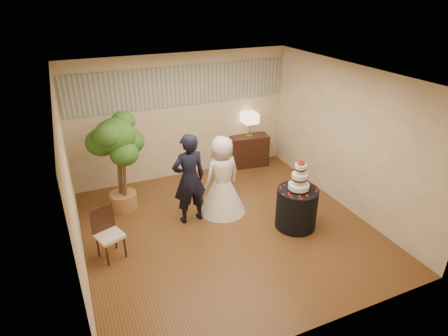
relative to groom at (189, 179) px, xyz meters
name	(u,v)px	position (x,y,z in m)	size (l,w,h in m)	color
floor	(228,229)	(0.52, -0.56, -0.88)	(5.00, 5.00, 0.00)	brown
ceiling	(228,76)	(0.52, -0.56, 1.92)	(5.00, 5.00, 0.00)	white
wall_back	(183,117)	(0.52, 1.94, 0.52)	(5.00, 0.06, 2.80)	beige
wall_front	(318,244)	(0.52, -3.06, 0.52)	(5.00, 0.06, 2.80)	beige
wall_left	(70,189)	(-1.98, -0.56, 0.52)	(0.06, 5.00, 2.80)	beige
wall_right	(346,138)	(3.02, -0.56, 0.52)	(0.06, 5.00, 2.80)	beige
mural_border	(181,86)	(0.52, 1.92, 1.22)	(4.90, 0.02, 0.85)	#9C9F91
groom	(189,179)	(0.00, 0.00, 0.00)	(0.64, 0.42, 1.75)	black
bride	(222,175)	(0.68, 0.06, -0.09)	(0.92, 0.92, 1.57)	white
cake_table	(296,208)	(1.72, -0.97, -0.49)	(0.75, 0.75, 0.77)	black
wedding_cake	(300,175)	(1.72, -0.97, 0.19)	(0.38, 0.38, 0.59)	white
console	(249,151)	(2.11, 1.74, -0.49)	(0.93, 0.41, 0.77)	black
table_lamp	(250,125)	(2.11, 1.74, 0.19)	(0.34, 0.34, 0.58)	beige
ficus_tree	(119,164)	(-1.10, 0.93, 0.12)	(0.95, 0.95, 1.98)	#2F5D1D
side_chair	(109,234)	(-1.55, -0.52, -0.43)	(0.41, 0.43, 0.89)	black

